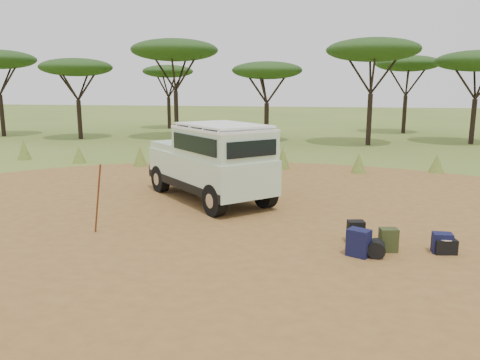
% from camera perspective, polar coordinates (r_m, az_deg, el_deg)
% --- Properties ---
extents(ground, '(140.00, 140.00, 0.00)m').
position_cam_1_polar(ground, '(10.79, 0.26, -6.54)').
color(ground, '#517529').
rests_on(ground, ground).
extents(dirt_clearing, '(23.00, 23.00, 0.01)m').
position_cam_1_polar(dirt_clearing, '(10.79, 0.26, -6.52)').
color(dirt_clearing, olive).
rests_on(dirt_clearing, ground).
extents(grass_fringe, '(36.60, 1.60, 0.90)m').
position_cam_1_polar(grass_fringe, '(19.07, 5.54, 2.49)').
color(grass_fringe, '#517529').
rests_on(grass_fringe, ground).
extents(acacia_treeline, '(46.70, 13.20, 6.26)m').
position_cam_1_polar(acacia_treeline, '(29.96, 9.16, 14.15)').
color(acacia_treeline, black).
rests_on(acacia_treeline, ground).
extents(safari_vehicle, '(4.60, 4.65, 2.30)m').
position_cam_1_polar(safari_vehicle, '(13.69, -3.49, 2.05)').
color(safari_vehicle, silver).
rests_on(safari_vehicle, ground).
extents(walking_staff, '(0.41, 0.29, 1.64)m').
position_cam_1_polar(walking_staff, '(11.02, -16.95, -2.23)').
color(walking_staff, brown).
rests_on(walking_staff, ground).
extents(backpack_black, '(0.39, 0.32, 0.48)m').
position_cam_1_polar(backpack_black, '(10.44, 13.92, -6.12)').
color(backpack_black, black).
rests_on(backpack_black, ground).
extents(backpack_navy, '(0.51, 0.46, 0.55)m').
position_cam_1_polar(backpack_navy, '(9.61, 14.26, -7.44)').
color(backpack_navy, '#13153D').
rests_on(backpack_navy, ground).
extents(backpack_olive, '(0.40, 0.32, 0.49)m').
position_cam_1_polar(backpack_olive, '(10.05, 17.64, -6.99)').
color(backpack_olive, '#313D1C').
rests_on(backpack_olive, ground).
extents(duffel_navy, '(0.38, 0.29, 0.42)m').
position_cam_1_polar(duffel_navy, '(10.35, 23.41, -7.08)').
color(duffel_navy, '#13153D').
rests_on(duffel_navy, ground).
extents(hard_case, '(0.48, 0.38, 0.31)m').
position_cam_1_polar(hard_case, '(10.37, 23.65, -7.39)').
color(hard_case, black).
rests_on(hard_case, ground).
extents(stuff_sack, '(0.37, 0.37, 0.34)m').
position_cam_1_polar(stuff_sack, '(9.69, 16.28, -8.05)').
color(stuff_sack, black).
rests_on(stuff_sack, ground).
extents(safari_hat, '(0.33, 0.33, 0.10)m').
position_cam_1_polar(safari_hat, '(10.31, 23.74, -6.39)').
color(safari_hat, beige).
rests_on(safari_hat, hard_case).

